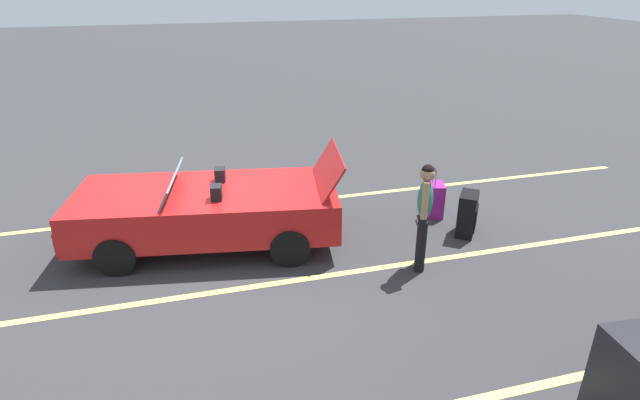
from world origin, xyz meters
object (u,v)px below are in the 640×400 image
(convertible_car, at_px, (195,211))
(suitcase_large_black, at_px, (467,214))
(traveler_person, at_px, (424,212))
(suitcase_medium_bright, at_px, (436,200))

(convertible_car, xyz_separation_m, suitcase_large_black, (-4.41, 0.85, -0.22))
(convertible_car, xyz_separation_m, traveler_person, (-3.19, 1.64, 0.34))
(suitcase_large_black, xyz_separation_m, traveler_person, (1.22, 0.78, 0.56))
(traveler_person, bearing_deg, suitcase_medium_bright, -95.33)
(suitcase_large_black, distance_m, traveler_person, 1.56)
(suitcase_large_black, bearing_deg, suitcase_medium_bright, 138.73)
(suitcase_medium_bright, height_order, traveler_person, traveler_person)
(suitcase_medium_bright, bearing_deg, convertible_car, -164.15)
(convertible_car, height_order, suitcase_large_black, convertible_car)
(suitcase_medium_bright, bearing_deg, traveler_person, -107.01)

